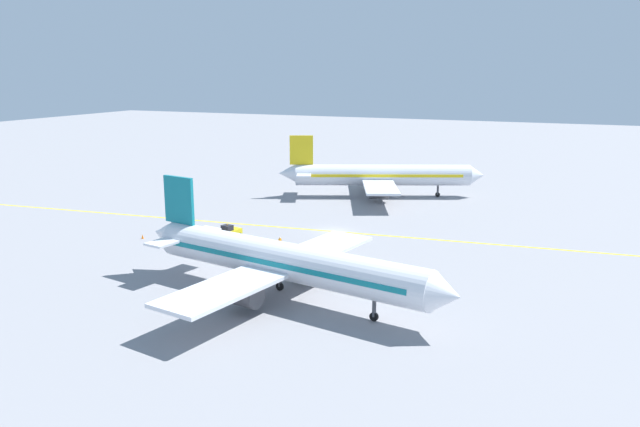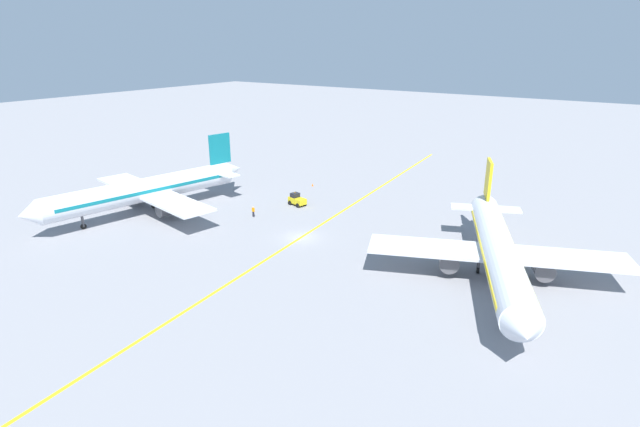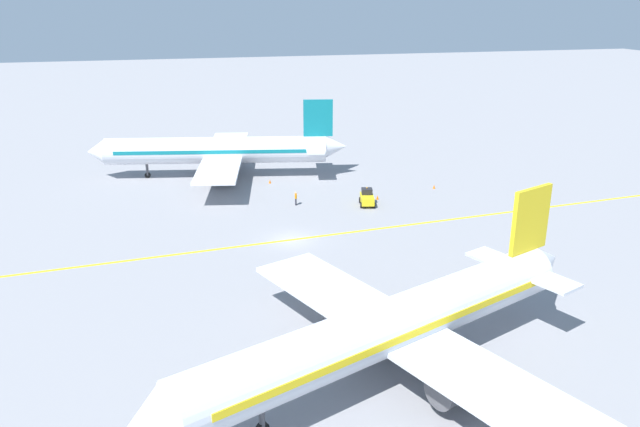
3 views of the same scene
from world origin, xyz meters
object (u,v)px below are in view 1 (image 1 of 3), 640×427
traffic_cone_near_nose (251,273)px  baggage_tug_white (230,232)px  traffic_cone_mid_apron (143,237)px  airplane_adjacent_stand (282,261)px  traffic_cone_by_wingtip (210,239)px  ground_crew_worker (280,243)px  airplane_at_gate (380,176)px

traffic_cone_near_nose → baggage_tug_white: bearing=-140.4°
baggage_tug_white → traffic_cone_mid_apron: (4.30, -10.60, -0.63)m
airplane_adjacent_stand → traffic_cone_near_nose: airplane_adjacent_stand is taller
baggage_tug_white → traffic_cone_mid_apron: baggage_tug_white is taller
airplane_adjacent_stand → traffic_cone_near_nose: size_ratio=64.33×
traffic_cone_near_nose → traffic_cone_by_wingtip: bearing=-130.7°
airplane_adjacent_stand → ground_crew_worker: (-14.61, -7.60, -2.80)m
traffic_cone_near_nose → traffic_cone_by_wingtip: same height
traffic_cone_mid_apron → airplane_adjacent_stand: bearing=65.0°
baggage_tug_white → traffic_cone_by_wingtip: bearing=-47.8°
traffic_cone_mid_apron → airplane_at_gate: bearing=152.6°
airplane_at_gate → traffic_cone_mid_apron: size_ratio=61.78×
baggage_tug_white → traffic_cone_near_nose: 15.42m
traffic_cone_near_nose → traffic_cone_mid_apron: 21.78m
airplane_at_gate → ground_crew_worker: bearing=-1.7°
airplane_at_gate → traffic_cone_by_wingtip: size_ratio=61.78×
airplane_at_gate → traffic_cone_mid_apron: airplane_at_gate is taller
baggage_tug_white → ground_crew_worker: size_ratio=1.94×
traffic_cone_near_nose → traffic_cone_mid_apron: bearing=-110.3°
ground_crew_worker → airplane_adjacent_stand: bearing=27.5°
baggage_tug_white → traffic_cone_by_wingtip: (1.76, -1.94, -0.63)m
airplane_adjacent_stand → traffic_cone_near_nose: 8.47m
traffic_cone_near_nose → airplane_adjacent_stand: bearing=51.9°
baggage_tug_white → traffic_cone_near_nose: (11.87, 9.82, -0.63)m
baggage_tug_white → ground_crew_worker: bearing=76.1°
airplane_at_gate → ground_crew_worker: airplane_at_gate is taller
traffic_cone_by_wingtip → airplane_adjacent_stand: bearing=50.2°
traffic_cone_mid_apron → traffic_cone_by_wingtip: bearing=106.4°
airplane_adjacent_stand → baggage_tug_white: 23.21m
airplane_at_gate → traffic_cone_by_wingtip: (36.06, -11.35, -3.43)m
ground_crew_worker → traffic_cone_mid_apron: bearing=-83.2°
airplane_adjacent_stand → traffic_cone_near_nose: (-4.78, -6.09, -3.43)m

